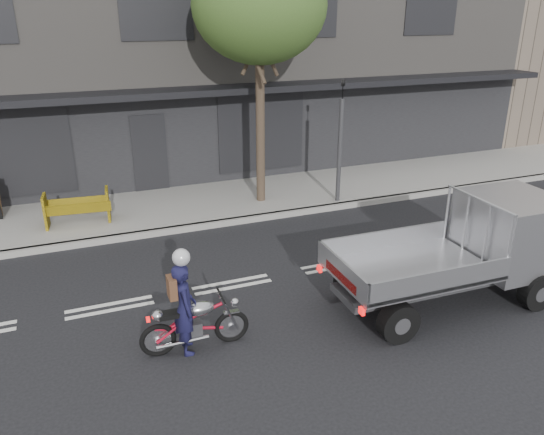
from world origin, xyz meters
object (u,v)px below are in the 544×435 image
Objects in this scene: rider at (185,309)px; construction_barrier at (78,210)px; street_tree at (259,6)px; motorcycle at (195,323)px; traffic_light_pole at (340,149)px; flatbed_ute at (493,238)px.

rider reaches higher than construction_barrier.
motorcycle is at bearing -119.39° from street_tree.
traffic_light_pole is at bearing -5.42° from construction_barrier.
street_tree reaches higher than rider.
construction_barrier is (-1.50, 5.84, 0.12)m from motorcycle.
flatbed_ute is 9.51m from construction_barrier.
flatbed_ute is (2.33, -6.35, -4.11)m from street_tree.
street_tree reaches higher than flatbed_ute.
street_tree is 4.25× the size of construction_barrier.
construction_barrier is (-1.35, 5.84, -0.18)m from rider.
construction_barrier is (-6.90, 0.65, -1.06)m from traffic_light_pole.
traffic_light_pole is at bearing 94.66° from flatbed_ute.
motorcycle is 0.41× the size of flatbed_ute.
rider is (-3.55, -6.04, -4.50)m from street_tree.
rider is at bearing -177.51° from motorcycle.
rider is at bearing -136.95° from traffic_light_pole.
street_tree is at bearing 156.97° from traffic_light_pole.
traffic_light_pole is 7.01m from construction_barrier.
street_tree reaches higher than motorcycle.
traffic_light_pole is 1.93× the size of motorcycle.
traffic_light_pole reaches higher than rider.
flatbed_ute reaches higher than motorcycle.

